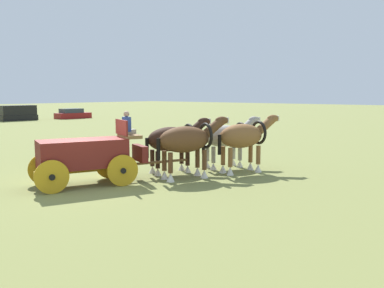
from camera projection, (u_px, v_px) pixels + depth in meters
The scene contains 8 objects.
ground_plane at pixel (84, 185), 14.63m from camera, with size 220.00×220.00×0.00m, color olive.
show_wagon at pixel (87, 154), 14.57m from camera, with size 5.76×2.96×2.59m.
draft_horse_rear_near at pixel (173, 140), 16.82m from camera, with size 2.88×1.63×2.22m.
draft_horse_rear_off at pixel (187, 141), 15.67m from camera, with size 3.01×1.68×2.33m.
draft_horse_lead_near at pixel (227, 137), 18.04m from camera, with size 2.91×1.62×2.21m.
draft_horse_lead_off at pixel (244, 137), 16.88m from camera, with size 2.93×1.65×2.34m.
parked_vehicle_f at pixel (18, 113), 49.21m from camera, with size 4.31×2.09×1.80m.
parked_vehicle_g at pixel (73, 114), 53.13m from camera, with size 4.52×2.15×1.28m.
Camera 1 is at (-8.43, -12.22, 3.25)m, focal length 38.56 mm.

